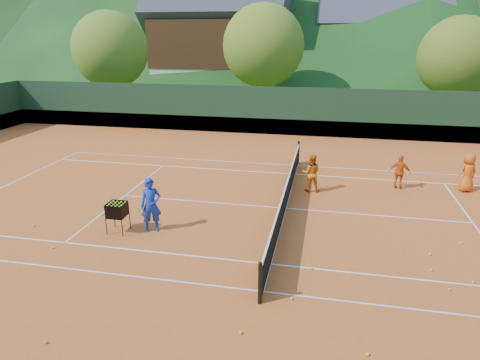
% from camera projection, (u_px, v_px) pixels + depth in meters
% --- Properties ---
extents(ground, '(400.00, 400.00, 0.00)m').
position_uv_depth(ground, '(285.00, 209.00, 15.79)').
color(ground, '#2F5119').
rests_on(ground, ground).
extents(clay_court, '(40.00, 24.00, 0.02)m').
position_uv_depth(clay_court, '(285.00, 209.00, 15.78)').
color(clay_court, '#C4561F').
rests_on(clay_court, ground).
extents(coach, '(0.78, 0.67, 1.80)m').
position_uv_depth(coach, '(151.00, 205.00, 13.71)').
color(coach, '#1A39AE').
rests_on(coach, clay_court).
extents(student_a, '(0.80, 0.65, 1.55)m').
position_uv_depth(student_a, '(311.00, 173.00, 17.27)').
color(student_a, orange).
rests_on(student_a, clay_court).
extents(student_b, '(0.90, 0.56, 1.43)m').
position_uv_depth(student_b, '(400.00, 172.00, 17.56)').
color(student_b, orange).
rests_on(student_b, clay_court).
extents(student_c, '(0.91, 0.77, 1.59)m').
position_uv_depth(student_c, '(468.00, 173.00, 17.24)').
color(student_c, orange).
rests_on(student_c, clay_court).
extents(tennis_ball_1, '(0.07, 0.07, 0.07)m').
position_uv_depth(tennis_ball_1, '(367.00, 354.00, 8.57)').
color(tennis_ball_1, '#CEF228').
rests_on(tennis_ball_1, clay_court).
extents(tennis_ball_2, '(0.07, 0.07, 0.07)m').
position_uv_depth(tennis_ball_2, '(46.00, 342.00, 8.90)').
color(tennis_ball_2, '#CEF228').
rests_on(tennis_ball_2, clay_court).
extents(tennis_ball_5, '(0.07, 0.07, 0.07)m').
position_uv_depth(tennis_ball_5, '(450.00, 289.00, 10.74)').
color(tennis_ball_5, '#CEF228').
rests_on(tennis_ball_5, clay_court).
extents(tennis_ball_6, '(0.07, 0.07, 0.07)m').
position_uv_depth(tennis_ball_6, '(53.00, 248.00, 12.81)').
color(tennis_ball_6, '#CEF228').
rests_on(tennis_ball_6, clay_court).
extents(tennis_ball_9, '(0.07, 0.07, 0.07)m').
position_uv_depth(tennis_ball_9, '(241.00, 333.00, 9.19)').
color(tennis_ball_9, '#CEF228').
rests_on(tennis_ball_9, clay_court).
extents(tennis_ball_10, '(0.07, 0.07, 0.07)m').
position_uv_depth(tennis_ball_10, '(430.00, 254.00, 12.45)').
color(tennis_ball_10, '#CEF228').
rests_on(tennis_ball_10, clay_court).
extents(tennis_ball_11, '(0.07, 0.07, 0.07)m').
position_uv_depth(tennis_ball_11, '(312.00, 268.00, 11.70)').
color(tennis_ball_11, '#CEF228').
rests_on(tennis_ball_11, clay_court).
extents(tennis_ball_12, '(0.07, 0.07, 0.07)m').
position_uv_depth(tennis_ball_12, '(33.00, 226.00, 14.28)').
color(tennis_ball_12, '#CEF228').
rests_on(tennis_ball_12, clay_court).
extents(tennis_ball_14, '(0.07, 0.07, 0.07)m').
position_uv_depth(tennis_ball_14, '(473.00, 282.00, 11.07)').
color(tennis_ball_14, '#CEF228').
rests_on(tennis_ball_14, clay_court).
extents(tennis_ball_15, '(0.07, 0.07, 0.07)m').
position_uv_depth(tennis_ball_15, '(431.00, 270.00, 11.62)').
color(tennis_ball_15, '#CEF228').
rests_on(tennis_ball_15, clay_court).
extents(tennis_ball_16, '(0.07, 0.07, 0.07)m').
position_uv_depth(tennis_ball_16, '(102.00, 215.00, 15.16)').
color(tennis_ball_16, '#CEF228').
rests_on(tennis_ball_16, clay_court).
extents(tennis_ball_17, '(0.07, 0.07, 0.07)m').
position_uv_depth(tennis_ball_17, '(461.00, 243.00, 13.12)').
color(tennis_ball_17, '#CEF228').
rests_on(tennis_ball_17, clay_court).
extents(tennis_ball_18, '(0.07, 0.07, 0.07)m').
position_uv_depth(tennis_ball_18, '(292.00, 298.00, 10.37)').
color(tennis_ball_18, '#CEF228').
rests_on(tennis_ball_18, clay_court).
extents(court_lines, '(23.83, 11.03, 0.00)m').
position_uv_depth(court_lines, '(286.00, 208.00, 15.78)').
color(court_lines, silver).
rests_on(court_lines, clay_court).
extents(tennis_net, '(0.10, 12.07, 1.10)m').
position_uv_depth(tennis_net, '(286.00, 196.00, 15.62)').
color(tennis_net, black).
rests_on(tennis_net, clay_court).
extents(perimeter_fence, '(40.40, 24.24, 3.00)m').
position_uv_depth(perimeter_fence, '(287.00, 176.00, 15.37)').
color(perimeter_fence, '#15311D').
rests_on(perimeter_fence, clay_court).
extents(ball_hopper, '(0.57, 0.57, 1.00)m').
position_uv_depth(ball_hopper, '(117.00, 210.00, 13.69)').
color(ball_hopper, black).
rests_on(ball_hopper, clay_court).
extents(chalet_left, '(13.80, 9.93, 12.92)m').
position_uv_depth(chalet_left, '(220.00, 38.00, 43.63)').
color(chalet_left, beige).
rests_on(chalet_left, ground).
extents(chalet_mid, '(12.65, 8.82, 11.45)m').
position_uv_depth(chalet_mid, '(379.00, 45.00, 44.48)').
color(chalet_mid, beige).
rests_on(chalet_mid, ground).
extents(tree_a, '(6.00, 6.00, 7.88)m').
position_uv_depth(tree_a, '(110.00, 50.00, 33.93)').
color(tree_a, '#3D2718').
rests_on(tree_a, ground).
extents(tree_b, '(6.40, 6.40, 8.40)m').
position_uv_depth(tree_b, '(263.00, 46.00, 33.37)').
color(tree_b, '#42291A').
rests_on(tree_b, ground).
extents(tree_c, '(5.60, 5.60, 7.35)m').
position_uv_depth(tree_c, '(458.00, 57.00, 29.98)').
color(tree_c, '#3F2719').
rests_on(tree_c, ground).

